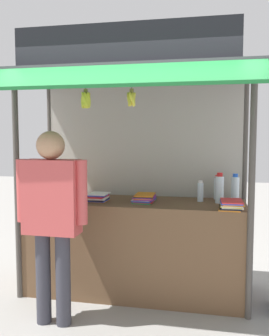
# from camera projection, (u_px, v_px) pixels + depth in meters

# --- Properties ---
(ground_plane) EXTENTS (20.00, 20.00, 0.00)m
(ground_plane) POSITION_uv_depth(u_px,v_px,m) (134.00, 292.00, 4.05)
(ground_plane) COLOR gray
(stall_counter) EXTENTS (2.29, 0.73, 0.99)m
(stall_counter) POSITION_uv_depth(u_px,v_px,m) (134.00, 247.00, 4.01)
(stall_counter) COLOR brown
(stall_counter) RESTS_ON ground
(stall_structure) EXTENTS (2.49, 1.55, 2.68)m
(stall_structure) POSITION_uv_depth(u_px,v_px,m) (136.00, 141.00, 4.00)
(stall_structure) COLOR #4C4742
(stall_structure) RESTS_ON ground
(water_bottle_mid_left) EXTENTS (0.09, 0.09, 0.31)m
(water_bottle_mid_left) POSITION_uv_depth(u_px,v_px,m) (219.00, 189.00, 3.84)
(water_bottle_mid_left) COLOR silver
(water_bottle_mid_left) RESTS_ON stall_counter
(water_bottle_rear_center) EXTENTS (0.08, 0.08, 0.29)m
(water_bottle_rear_center) POSITION_uv_depth(u_px,v_px,m) (235.00, 188.00, 3.93)
(water_bottle_rear_center) COLOR silver
(water_bottle_rear_center) RESTS_ON stall_counter
(water_bottle_center) EXTENTS (0.06, 0.06, 0.22)m
(water_bottle_center) POSITION_uv_depth(u_px,v_px,m) (200.00, 192.00, 3.93)
(water_bottle_center) COLOR silver
(water_bottle_center) RESTS_ON stall_counter
(water_bottle_far_left) EXTENTS (0.07, 0.07, 0.26)m
(water_bottle_far_left) POSITION_uv_depth(u_px,v_px,m) (217.00, 188.00, 4.06)
(water_bottle_far_left) COLOR silver
(water_bottle_far_left) RESTS_ON stall_counter
(magazine_stack_mid_right) EXTENTS (0.23, 0.32, 0.08)m
(magazine_stack_mid_right) POSITION_uv_depth(u_px,v_px,m) (144.00, 198.00, 3.90)
(magazine_stack_mid_right) COLOR green
(magazine_stack_mid_right) RESTS_ON stall_counter
(magazine_stack_back_left) EXTENTS (0.20, 0.29, 0.06)m
(magazine_stack_back_left) POSITION_uv_depth(u_px,v_px,m) (44.00, 196.00, 4.10)
(magazine_stack_back_left) COLOR yellow
(magazine_stack_back_left) RESTS_ON stall_counter
(magazine_stack_back_right) EXTENTS (0.22, 0.25, 0.08)m
(magazine_stack_back_right) POSITION_uv_depth(u_px,v_px,m) (98.00, 197.00, 3.96)
(magazine_stack_back_right) COLOR orange
(magazine_stack_back_right) RESTS_ON stall_counter
(magazine_stack_front_right) EXTENTS (0.23, 0.30, 0.09)m
(magazine_stack_front_right) POSITION_uv_depth(u_px,v_px,m) (231.00, 205.00, 3.52)
(magazine_stack_front_right) COLOR orange
(magazine_stack_front_right) RESTS_ON stall_counter
(banana_bunch_inner_left) EXTENTS (0.11, 0.11, 0.27)m
(banana_bunch_inner_left) POSITION_uv_depth(u_px,v_px,m) (86.00, 100.00, 3.49)
(banana_bunch_inner_left) COLOR #332D23
(banana_bunch_leftmost) EXTENTS (0.10, 0.10, 0.26)m
(banana_bunch_leftmost) POSITION_uv_depth(u_px,v_px,m) (132.00, 99.00, 3.40)
(banana_bunch_leftmost) COLOR #332D23
(vendor_person) EXTENTS (0.65, 0.25, 1.72)m
(vendor_person) POSITION_uv_depth(u_px,v_px,m) (52.00, 210.00, 3.28)
(vendor_person) COLOR #383842
(vendor_person) RESTS_ON ground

